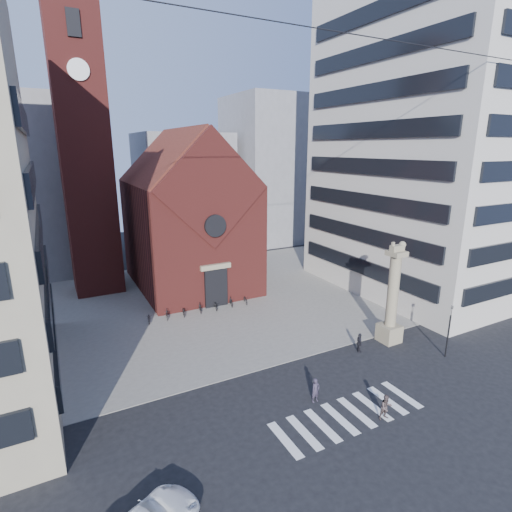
{
  "coord_description": "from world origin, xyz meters",
  "views": [
    {
      "loc": [
        -14.23,
        -18.95,
        15.9
      ],
      "look_at": [
        -0.06,
        8.0,
        7.55
      ],
      "focal_mm": 28.0,
      "sensor_mm": 36.0,
      "label": 1
    }
  ],
  "objects_px": {
    "lion_column": "(392,303)",
    "pedestrian_0": "(316,390)",
    "pedestrian_1": "(386,407)",
    "scooter_0": "(149,318)",
    "traffic_light": "(449,330)",
    "pedestrian_2": "(359,343)"
  },
  "relations": [
    {
      "from": "pedestrian_1",
      "to": "pedestrian_2",
      "type": "xyz_separation_m",
      "value": [
        4.18,
        7.01,
        0.0
      ]
    },
    {
      "from": "traffic_light",
      "to": "scooter_0",
      "type": "xyz_separation_m",
      "value": [
        -19.08,
        17.14,
        -1.82
      ]
    },
    {
      "from": "traffic_light",
      "to": "pedestrian_0",
      "type": "distance_m",
      "value": 12.5
    },
    {
      "from": "lion_column",
      "to": "pedestrian_1",
      "type": "bearing_deg",
      "value": -136.57
    },
    {
      "from": "lion_column",
      "to": "pedestrian_0",
      "type": "distance_m",
      "value": 11.45
    },
    {
      "from": "pedestrian_0",
      "to": "pedestrian_1",
      "type": "bearing_deg",
      "value": -55.82
    },
    {
      "from": "pedestrian_0",
      "to": "pedestrian_2",
      "type": "relative_size",
      "value": 1.02
    },
    {
      "from": "traffic_light",
      "to": "scooter_0",
      "type": "height_order",
      "value": "traffic_light"
    },
    {
      "from": "traffic_light",
      "to": "pedestrian_2",
      "type": "bearing_deg",
      "value": 145.79
    },
    {
      "from": "lion_column",
      "to": "traffic_light",
      "type": "height_order",
      "value": "lion_column"
    },
    {
      "from": "traffic_light",
      "to": "pedestrian_0",
      "type": "relative_size",
      "value": 2.62
    },
    {
      "from": "pedestrian_1",
      "to": "scooter_0",
      "type": "xyz_separation_m",
      "value": [
        -9.4,
        20.41,
        -0.34
      ]
    },
    {
      "from": "pedestrian_1",
      "to": "scooter_0",
      "type": "distance_m",
      "value": 22.48
    },
    {
      "from": "lion_column",
      "to": "scooter_0",
      "type": "relative_size",
      "value": 5.49
    },
    {
      "from": "traffic_light",
      "to": "scooter_0",
      "type": "distance_m",
      "value": 25.71
    },
    {
      "from": "traffic_light",
      "to": "pedestrian_1",
      "type": "bearing_deg",
      "value": -161.3
    },
    {
      "from": "lion_column",
      "to": "pedestrian_0",
      "type": "bearing_deg",
      "value": -159.41
    },
    {
      "from": "traffic_light",
      "to": "scooter_0",
      "type": "bearing_deg",
      "value": 138.07
    },
    {
      "from": "traffic_light",
      "to": "pedestrian_1",
      "type": "height_order",
      "value": "traffic_light"
    },
    {
      "from": "pedestrian_1",
      "to": "lion_column",
      "type": "bearing_deg",
      "value": 52.47
    },
    {
      "from": "pedestrian_0",
      "to": "pedestrian_2",
      "type": "bearing_deg",
      "value": 22.83
    },
    {
      "from": "pedestrian_0",
      "to": "pedestrian_1",
      "type": "distance_m",
      "value": 4.33
    }
  ]
}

